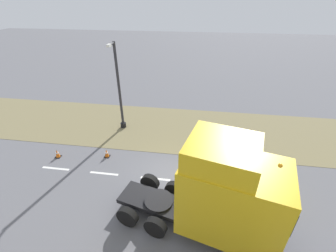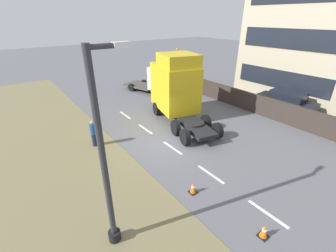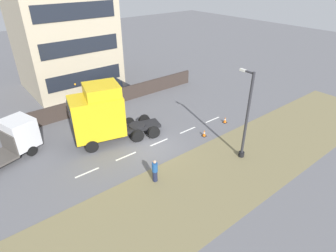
# 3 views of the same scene
# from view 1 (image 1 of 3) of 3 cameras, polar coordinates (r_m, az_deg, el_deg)

# --- Properties ---
(ground_plane) EXTENTS (120.00, 120.00, 0.00)m
(ground_plane) POSITION_cam_1_polar(r_m,az_deg,el_deg) (13.66, -0.26, -13.53)
(ground_plane) COLOR slate
(ground_plane) RESTS_ON ground
(grass_verge) EXTENTS (7.00, 44.00, 0.01)m
(grass_verge) POSITION_cam_1_polar(r_m,az_deg,el_deg) (18.41, 2.47, -0.52)
(grass_verge) COLOR olive
(grass_verge) RESTS_ON ground
(lane_markings) EXTENTS (0.16, 14.60, 0.00)m
(lane_markings) POSITION_cam_1_polar(r_m,az_deg,el_deg) (13.75, -3.23, -13.21)
(lane_markings) COLOR white
(lane_markings) RESTS_ON ground
(lorry_cab) EXTENTS (4.22, 7.50, 5.12)m
(lorry_cab) POSITION_cam_1_polar(r_m,az_deg,el_deg) (9.77, 14.26, -16.48)
(lorry_cab) COLOR black
(lorry_cab) RESTS_ON ground
(lamp_post) EXTENTS (1.34, 0.44, 6.74)m
(lamp_post) POSITION_cam_1_polar(r_m,az_deg,el_deg) (17.54, -12.24, 8.09)
(lamp_post) COLOR black
(lamp_post) RESTS_ON ground
(pedestrian) EXTENTS (0.39, 0.39, 1.70)m
(pedestrian) POSITION_cam_1_polar(r_m,az_deg,el_deg) (16.00, 10.33, -2.82)
(pedestrian) COLOR #1E233D
(pedestrian) RESTS_ON ground
(traffic_cone_lead) EXTENTS (0.36, 0.36, 0.58)m
(traffic_cone_lead) POSITION_cam_1_polar(r_m,az_deg,el_deg) (15.71, -15.32, -6.66)
(traffic_cone_lead) COLOR black
(traffic_cone_lead) RESTS_ON ground
(traffic_cone_trailing) EXTENTS (0.36, 0.36, 0.58)m
(traffic_cone_trailing) POSITION_cam_1_polar(r_m,az_deg,el_deg) (16.85, -26.29, -6.29)
(traffic_cone_trailing) COLOR black
(traffic_cone_trailing) RESTS_ON ground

